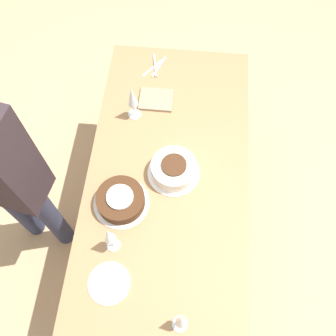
% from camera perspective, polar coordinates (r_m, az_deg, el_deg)
% --- Properties ---
extents(ground_plane, '(12.00, 12.00, 0.00)m').
position_cam_1_polar(ground_plane, '(2.61, 0.00, -8.13)').
color(ground_plane, tan).
extents(dining_table, '(1.68, 0.82, 0.77)m').
position_cam_1_polar(dining_table, '(2.00, 0.00, -2.13)').
color(dining_table, '#9E754C').
rests_on(dining_table, ground_plane).
extents(cake_center_white, '(0.27, 0.27, 0.10)m').
position_cam_1_polar(cake_center_white, '(1.86, 0.88, -0.27)').
color(cake_center_white, white).
rests_on(cake_center_white, dining_table).
extents(cake_front_chocolate, '(0.27, 0.27, 0.08)m').
position_cam_1_polar(cake_front_chocolate, '(1.81, -7.21, -4.87)').
color(cake_front_chocolate, white).
rests_on(cake_front_chocolate, dining_table).
extents(wine_glass_near, '(0.07, 0.07, 0.19)m').
position_cam_1_polar(wine_glass_near, '(1.59, 1.94, -22.36)').
color(wine_glass_near, silver).
rests_on(wine_glass_near, dining_table).
extents(wine_glass_far, '(0.06, 0.06, 0.22)m').
position_cam_1_polar(wine_glass_far, '(1.64, -8.96, -10.16)').
color(wine_glass_far, silver).
rests_on(wine_glass_far, dining_table).
extents(wine_glass_extra, '(0.07, 0.07, 0.23)m').
position_cam_1_polar(wine_glass_extra, '(1.97, -5.46, 10.61)').
color(wine_glass_extra, silver).
rests_on(wine_glass_extra, dining_table).
extents(dessert_plate_right, '(0.19, 0.19, 0.01)m').
position_cam_1_polar(dessert_plate_right, '(1.75, -8.96, -16.95)').
color(dessert_plate_right, white).
rests_on(dessert_plate_right, dining_table).
extents(fork_pile, '(0.17, 0.13, 0.01)m').
position_cam_1_polar(fork_pile, '(2.29, -1.90, 15.19)').
color(fork_pile, silver).
rests_on(fork_pile, dining_table).
extents(napkin_stack, '(0.15, 0.19, 0.02)m').
position_cam_1_polar(napkin_stack, '(2.13, -1.83, 10.40)').
color(napkin_stack, gray).
rests_on(napkin_stack, dining_table).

